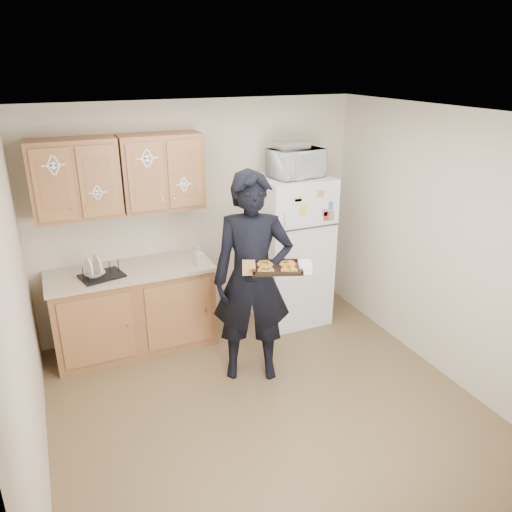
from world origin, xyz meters
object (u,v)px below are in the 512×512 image
object	(u,v)px
person	(252,279)
baking_tray	(277,268)
microwave	(296,163)
refrigerator	(291,250)
dish_rack	(101,269)

from	to	relation	value
person	baking_tray	xyz separation A→B (m)	(0.11, -0.28, 0.20)
person	microwave	distance (m)	1.46
refrigerator	baking_tray	bearing A→B (deg)	-122.88
person	microwave	world-z (taller)	microwave
person	baking_tray	bearing A→B (deg)	-47.31
person	baking_tray	size ratio (longest dim) A/B	4.72
person	baking_tray	world-z (taller)	person
person	dish_rack	world-z (taller)	person
refrigerator	microwave	xyz separation A→B (m)	(-0.00, -0.05, 1.00)
dish_rack	baking_tray	bearing A→B (deg)	-39.73
person	dish_rack	xyz separation A→B (m)	(-1.23, 0.84, -0.02)
refrigerator	person	size ratio (longest dim) A/B	0.85
refrigerator	dish_rack	bearing A→B (deg)	-179.13
baking_tray	dish_rack	xyz separation A→B (m)	(-1.34, 1.12, -0.22)
baking_tray	microwave	bearing A→B (deg)	77.34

